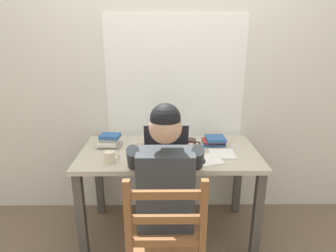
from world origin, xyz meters
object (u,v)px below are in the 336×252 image
(book_stack_side, at_px, (214,141))
(coffee_mug_dark, at_px, (191,145))
(wooden_chair, at_px, (166,243))
(computer_mouse, at_px, (201,161))
(laptop, at_px, (166,152))
(book_stack_main, at_px, (109,141))
(seated_person, at_px, (166,184))
(coffee_mug_white, at_px, (110,157))
(desk, at_px, (169,163))

(book_stack_side, bearing_deg, coffee_mug_dark, -146.71)
(wooden_chair, relative_size, book_stack_side, 5.04)
(wooden_chair, bearing_deg, computer_mouse, 62.34)
(laptop, xyz_separation_m, book_stack_main, (-0.46, 0.24, -0.01))
(seated_person, bearing_deg, computer_mouse, 38.19)
(computer_mouse, bearing_deg, wooden_chair, -117.66)
(wooden_chair, relative_size, coffee_mug_dark, 8.15)
(wooden_chair, relative_size, coffee_mug_white, 8.46)
(book_stack_main, bearing_deg, coffee_mug_white, -79.10)
(coffee_mug_white, xyz_separation_m, coffee_mug_dark, (0.59, 0.22, 0.01))
(coffee_mug_dark, bearing_deg, seated_person, -115.31)
(coffee_mug_dark, height_order, book_stack_side, coffee_mug_dark)
(seated_person, bearing_deg, coffee_mug_dark, 64.69)
(seated_person, bearing_deg, book_stack_main, 131.08)
(wooden_chair, height_order, computer_mouse, wooden_chair)
(coffee_mug_dark, bearing_deg, computer_mouse, -76.78)
(seated_person, bearing_deg, wooden_chair, -90.00)
(coffee_mug_white, distance_m, book_stack_side, 0.86)
(desk, xyz_separation_m, coffee_mug_white, (-0.42, -0.21, 0.15))
(coffee_mug_dark, bearing_deg, laptop, -143.48)
(seated_person, xyz_separation_m, computer_mouse, (0.25, 0.20, 0.07))
(desk, relative_size, book_stack_side, 7.29)
(coffee_mug_white, xyz_separation_m, book_stack_main, (-0.06, 0.31, 0.00))
(desk, bearing_deg, computer_mouse, -44.87)
(desk, xyz_separation_m, book_stack_main, (-0.48, 0.10, 0.15))
(coffee_mug_white, bearing_deg, desk, 27.21)
(wooden_chair, xyz_separation_m, laptop, (0.01, 0.56, 0.33))
(seated_person, distance_m, laptop, 0.30)
(coffee_mug_white, relative_size, book_stack_main, 0.60)
(wooden_chair, relative_size, laptop, 2.87)
(book_stack_side, bearing_deg, computer_mouse, -112.90)
(laptop, distance_m, computer_mouse, 0.26)
(desk, height_order, book_stack_side, book_stack_side)
(wooden_chair, bearing_deg, laptop, 89.34)
(desk, relative_size, computer_mouse, 13.70)
(desk, distance_m, computer_mouse, 0.34)
(coffee_mug_white, distance_m, coffee_mug_dark, 0.63)
(wooden_chair, height_order, coffee_mug_white, wooden_chair)
(computer_mouse, bearing_deg, desk, 135.13)
(laptop, xyz_separation_m, coffee_mug_dark, (0.19, 0.14, -0.01))
(seated_person, height_order, book_stack_side, seated_person)
(coffee_mug_white, height_order, book_stack_main, book_stack_main)
(seated_person, height_order, laptop, seated_person)
(laptop, bearing_deg, book_stack_side, 34.89)
(coffee_mug_white, bearing_deg, laptop, 10.47)
(desk, height_order, coffee_mug_dark, coffee_mug_dark)
(laptop, bearing_deg, coffee_mug_dark, 36.52)
(book_stack_main, distance_m, book_stack_side, 0.85)
(desk, distance_m, coffee_mug_dark, 0.23)
(book_stack_side, bearing_deg, laptop, -145.11)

